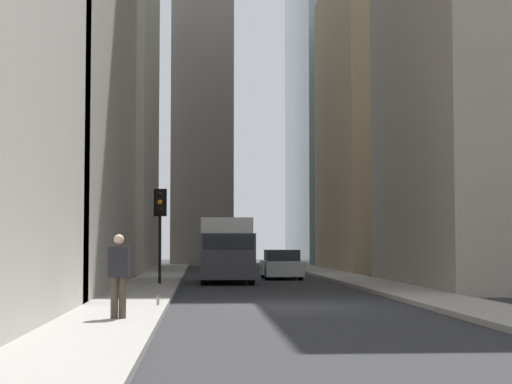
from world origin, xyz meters
name	(u,v)px	position (x,y,z in m)	size (l,w,h in m)	color
ground_plane	(293,307)	(0.00, 0.00, 0.00)	(135.00, 135.00, 0.00)	#262628
sidewalk_right	(128,305)	(0.00, 4.50, 0.07)	(90.00, 2.20, 0.14)	gray
sidewalk_left	(454,303)	(0.00, -4.50, 0.07)	(90.00, 2.20, 0.14)	gray
building_left_far	(409,122)	(29.78, -10.60, 9.39)	(15.11, 10.00, 18.77)	#9E8966
building_right_far	(74,105)	(31.11, 10.60, 10.48)	(16.68, 10.00, 20.96)	#A8A091
church_spire	(203,38)	(43.84, 2.44, 17.97)	(5.27, 5.27, 34.41)	gray
delivery_truck	(226,249)	(14.69, 1.40, 1.46)	(6.46, 2.25, 2.84)	silver
sedan_silver	(281,265)	(18.23, -1.40, 0.66)	(4.30, 1.78, 1.42)	#B7BABF
traffic_light_midblock	(160,214)	(10.83, 4.15, 2.91)	(0.43, 0.52, 3.77)	black
pedestrian	(119,272)	(-5.05, 4.28, 1.12)	(0.26, 0.44, 1.79)	#473D33
discarded_bottle	(158,301)	(-1.15, 3.63, 0.25)	(0.07, 0.07, 0.27)	#999EA3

